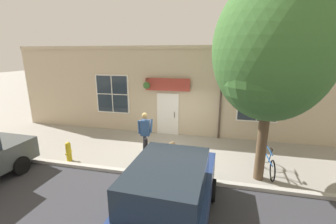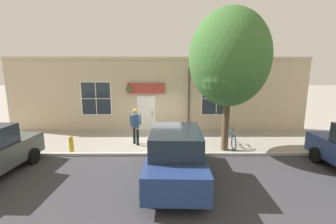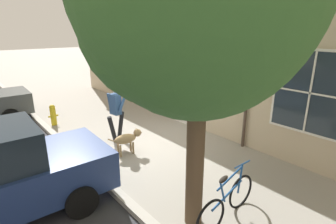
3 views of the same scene
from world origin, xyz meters
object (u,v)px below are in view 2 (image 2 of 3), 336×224
Objects in this scene: pedestrian_walking at (136,123)px; parked_car_mid_block at (176,154)px; fire_hydrant at (71,144)px; street_tree_by_curb at (228,61)px; leaning_bicycle at (229,138)px; dog_on_leash at (157,137)px.

parked_car_mid_block is at bearing 26.37° from pedestrian_walking.
street_tree_by_curb is at bearing 91.85° from fire_hydrant.
fire_hydrant is (0.83, -7.23, 0.02)m from leaning_bicycle.
leaning_bicycle is 4.35m from parked_car_mid_block.
parked_car_mid_block is 5.20m from fire_hydrant.
parked_car_mid_block is at bearing -40.14° from street_tree_by_curb.
dog_on_leash is 4.73m from street_tree_by_curb.
street_tree_by_curb is at bearing -32.63° from leaning_bicycle.
pedestrian_walking is at bearing 112.13° from fire_hydrant.
fire_hydrant is at bearing -83.45° from leaning_bicycle.
leaning_bicycle is 2.26× the size of fire_hydrant.
pedestrian_walking is at bearing -102.06° from street_tree_by_curb.
street_tree_by_curb reaches higher than pedestrian_walking.
leaning_bicycle is (0.27, 4.52, -0.72)m from pedestrian_walking.
leaning_bicycle is (0.03, 3.48, -0.08)m from dog_on_leash.
dog_on_leash is at bearing -101.73° from street_tree_by_curb.
fire_hydrant is at bearing -67.87° from pedestrian_walking.
pedestrian_walking is 3.01m from fire_hydrant.
leaning_bicycle reaches higher than fire_hydrant.
leaning_bicycle is at bearing 147.37° from street_tree_by_curb.
fire_hydrant is (-2.54, -4.52, -0.48)m from parked_car_mid_block.
leaning_bicycle is at bearing 89.47° from dog_on_leash.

